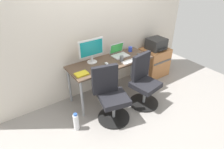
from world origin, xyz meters
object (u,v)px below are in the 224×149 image
office_chair_left (111,97)px  printer (156,44)px  coffee_mug (130,49)px  side_cabinet (154,62)px  desktop_monitor (91,49)px  water_bottle_on_floor (76,122)px  office_chair_right (144,83)px  open_laptop (119,53)px

office_chair_left → printer: 1.79m
coffee_mug → office_chair_left: bearing=-144.3°
side_cabinet → desktop_monitor: 1.71m
printer → coffee_mug: bearing=175.7°
water_bottle_on_floor → coffee_mug: coffee_mug is taller
office_chair_right → office_chair_left: bearing=-179.9°
office_chair_right → open_laptop: open_laptop is taller
printer → office_chair_left: bearing=-159.1°
water_bottle_on_floor → coffee_mug: size_ratio=3.37×
printer → coffee_mug: printer is taller
desktop_monitor → open_laptop: (0.57, -0.04, -0.20)m
office_chair_right → side_cabinet: bearing=34.1°
office_chair_left → open_laptop: (0.64, 0.66, 0.37)m
open_laptop → coffee_mug: bearing=4.4°
office_chair_right → desktop_monitor: (-0.65, 0.69, 0.56)m
side_cabinet → desktop_monitor: bearing=177.6°
desktop_monitor → open_laptop: bearing=-3.7°
printer → office_chair_right: bearing=-145.9°
office_chair_left → side_cabinet: (1.64, 0.63, -0.10)m
office_chair_left → printer: office_chair_left is taller
desktop_monitor → coffee_mug: desktop_monitor is taller
side_cabinet → printer: size_ratio=1.60×
printer → desktop_monitor: desktop_monitor is taller
water_bottle_on_floor → coffee_mug: bearing=21.2°
open_laptop → coffee_mug: 0.31m
open_laptop → coffee_mug: open_laptop is taller
office_chair_right → side_cabinet: size_ratio=1.47×
office_chair_right → open_laptop: size_ratio=3.03×
office_chair_right → water_bottle_on_floor: bearing=176.7°
office_chair_right → printer: size_ratio=2.35×
water_bottle_on_floor → open_laptop: 1.52m
printer → coffee_mug: (-0.70, 0.05, 0.02)m
water_bottle_on_floor → side_cabinet: bearing=13.8°
water_bottle_on_floor → desktop_monitor: (0.67, 0.62, 0.84)m
office_chair_left → coffee_mug: (0.95, 0.68, 0.36)m
side_cabinet → water_bottle_on_floor: bearing=-166.2°
water_bottle_on_floor → open_laptop: open_laptop is taller
coffee_mug → desktop_monitor: bearing=179.1°
water_bottle_on_floor → open_laptop: bearing=24.9°
side_cabinet → office_chair_right: bearing=-145.9°
coffee_mug → water_bottle_on_floor: bearing=-158.8°
side_cabinet → coffee_mug: (-0.70, 0.05, 0.46)m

